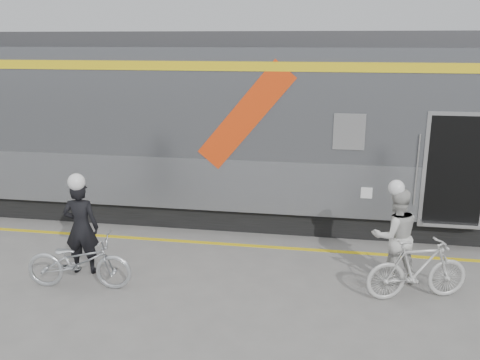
% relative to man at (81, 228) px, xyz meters
% --- Properties ---
extents(ground, '(90.00, 90.00, 0.00)m').
position_rel_man_xyz_m(ground, '(2.71, -0.52, -0.83)').
color(ground, slate).
rests_on(ground, ground).
extents(train, '(24.00, 3.17, 4.10)m').
position_rel_man_xyz_m(train, '(4.32, 3.67, 1.23)').
color(train, black).
rests_on(train, ground).
extents(safety_strip, '(24.00, 0.12, 0.01)m').
position_rel_man_xyz_m(safety_strip, '(2.71, 1.63, -0.82)').
color(safety_strip, yellow).
rests_on(safety_strip, ground).
extents(man, '(0.64, 0.45, 1.65)m').
position_rel_man_xyz_m(man, '(0.00, 0.00, 0.00)').
color(man, black).
rests_on(man, ground).
extents(bicycle_left, '(1.78, 0.77, 0.91)m').
position_rel_man_xyz_m(bicycle_left, '(0.20, -0.55, -0.37)').
color(bicycle_left, '#B9BDC1').
rests_on(bicycle_left, ground).
extents(woman, '(0.93, 0.81, 1.63)m').
position_rel_man_xyz_m(woman, '(5.28, 0.54, -0.01)').
color(woman, silver).
rests_on(woman, ground).
extents(bicycle_right, '(1.70, 0.91, 0.99)m').
position_rel_man_xyz_m(bicycle_right, '(5.58, -0.01, -0.33)').
color(bicycle_right, '#B8B7B3').
rests_on(bicycle_right, ground).
extents(helmet_man, '(0.29, 0.29, 0.29)m').
position_rel_man_xyz_m(helmet_man, '(0.00, 0.00, 0.97)').
color(helmet_man, white).
rests_on(helmet_man, man).
extents(helmet_woman, '(0.26, 0.26, 0.26)m').
position_rel_man_xyz_m(helmet_woman, '(5.28, 0.54, 0.93)').
color(helmet_woman, white).
rests_on(helmet_woman, woman).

